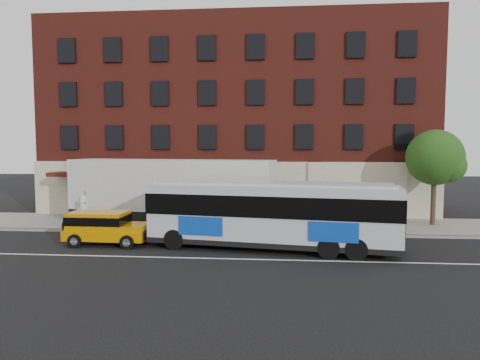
# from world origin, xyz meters

# --- Properties ---
(ground) EXTENTS (120.00, 120.00, 0.00)m
(ground) POSITION_xyz_m (0.00, 0.00, 0.00)
(ground) COLOR black
(ground) RESTS_ON ground
(sidewalk) EXTENTS (60.00, 6.00, 0.15)m
(sidewalk) POSITION_xyz_m (0.00, 9.00, 0.07)
(sidewalk) COLOR gray
(sidewalk) RESTS_ON ground
(kerb) EXTENTS (60.00, 0.25, 0.15)m
(kerb) POSITION_xyz_m (0.00, 6.00, 0.07)
(kerb) COLOR gray
(kerb) RESTS_ON ground
(lane_line) EXTENTS (60.00, 0.12, 0.01)m
(lane_line) POSITION_xyz_m (0.00, 0.50, 0.01)
(lane_line) COLOR silver
(lane_line) RESTS_ON ground
(building) EXTENTS (30.00, 12.10, 15.00)m
(building) POSITION_xyz_m (-0.01, 16.92, 7.58)
(building) COLOR maroon
(building) RESTS_ON sidewalk
(sign_pole) EXTENTS (0.30, 0.20, 2.50)m
(sign_pole) POSITION_xyz_m (-8.50, 6.15, 1.45)
(sign_pole) COLOR slate
(sign_pole) RESTS_ON ground
(street_tree) EXTENTS (3.60, 3.60, 6.20)m
(street_tree) POSITION_xyz_m (13.54, 9.48, 4.41)
(street_tree) COLOR #3A261D
(street_tree) RESTS_ON sidewalk
(city_bus) EXTENTS (12.83, 4.57, 3.44)m
(city_bus) POSITION_xyz_m (3.01, 2.51, 1.90)
(city_bus) COLOR silver
(city_bus) RESTS_ON ground
(yellow_suv) EXTENTS (4.63, 2.10, 1.76)m
(yellow_suv) POSITION_xyz_m (-5.93, 2.86, 1.01)
(yellow_suv) COLOR orange
(yellow_suv) RESTS_ON ground
(shipping_container) EXTENTS (13.51, 4.95, 4.41)m
(shipping_container) POSITION_xyz_m (-3.45, 7.55, 2.18)
(shipping_container) COLOR black
(shipping_container) RESTS_ON ground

